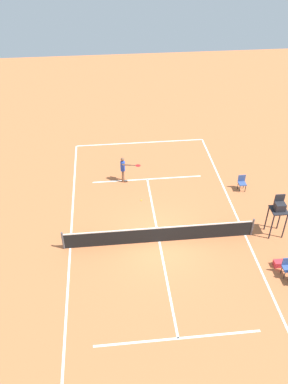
{
  "coord_description": "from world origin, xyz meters",
  "views": [
    {
      "loc": [
        2.33,
        14.66,
        14.29
      ],
      "look_at": [
        0.45,
        -3.23,
        0.8
      ],
      "focal_mm": 37.29,
      "sensor_mm": 36.0,
      "label": 1
    }
  ],
  "objects_px": {
    "player_serving": "(124,168)",
    "equipment_bag": "(282,263)",
    "courtside_chair_near": "(287,267)",
    "umpire_chair": "(279,209)",
    "courtside_chair_mid": "(242,182)",
    "tennis_ball": "(141,200)"
  },
  "relations": [
    {
      "from": "player_serving",
      "to": "equipment_bag",
      "type": "relative_size",
      "value": 2.21
    },
    {
      "from": "player_serving",
      "to": "courtside_chair_near",
      "type": "height_order",
      "value": "player_serving"
    },
    {
      "from": "equipment_bag",
      "to": "umpire_chair",
      "type": "bearing_deg",
      "value": -100.69
    },
    {
      "from": "player_serving",
      "to": "equipment_bag",
      "type": "distance_m",
      "value": 10.54
    },
    {
      "from": "player_serving",
      "to": "equipment_bag",
      "type": "bearing_deg",
      "value": 54.91
    },
    {
      "from": "umpire_chair",
      "to": "equipment_bag",
      "type": "bearing_deg",
      "value": 79.31
    },
    {
      "from": "courtside_chair_mid",
      "to": "player_serving",
      "type": "bearing_deg",
      "value": -13.04
    },
    {
      "from": "player_serving",
      "to": "courtside_chair_mid",
      "type": "xyz_separation_m",
      "value": [
        -6.95,
        1.61,
        -0.47
      ]
    },
    {
      "from": "umpire_chair",
      "to": "courtside_chair_near",
      "type": "bearing_deg",
      "value": 80.83
    },
    {
      "from": "umpire_chair",
      "to": "courtside_chair_mid",
      "type": "relative_size",
      "value": 2.54
    },
    {
      "from": "player_serving",
      "to": "courtside_chair_near",
      "type": "bearing_deg",
      "value": 52.81
    },
    {
      "from": "courtside_chair_near",
      "to": "courtside_chair_mid",
      "type": "xyz_separation_m",
      "value": [
        0.06,
        -6.75,
        0.0
      ]
    },
    {
      "from": "player_serving",
      "to": "tennis_ball",
      "type": "height_order",
      "value": "player_serving"
    },
    {
      "from": "courtside_chair_mid",
      "to": "equipment_bag",
      "type": "xyz_separation_m",
      "value": [
        -0.09,
        6.19,
        -0.38
      ]
    },
    {
      "from": "equipment_bag",
      "to": "courtside_chair_mid",
      "type": "bearing_deg",
      "value": -89.15
    },
    {
      "from": "courtside_chair_near",
      "to": "tennis_ball",
      "type": "bearing_deg",
      "value": -45.62
    },
    {
      "from": "courtside_chair_mid",
      "to": "equipment_bag",
      "type": "bearing_deg",
      "value": 90.85
    },
    {
      "from": "player_serving",
      "to": "courtside_chair_near",
      "type": "distance_m",
      "value": 10.92
    },
    {
      "from": "tennis_ball",
      "to": "courtside_chair_near",
      "type": "relative_size",
      "value": 0.07
    },
    {
      "from": "player_serving",
      "to": "umpire_chair",
      "type": "xyz_separation_m",
      "value": [
        -7.46,
        5.55,
        0.61
      ]
    },
    {
      "from": "tennis_ball",
      "to": "umpire_chair",
      "type": "xyz_separation_m",
      "value": [
        -6.59,
        3.46,
        1.57
      ]
    },
    {
      "from": "player_serving",
      "to": "courtside_chair_mid",
      "type": "distance_m",
      "value": 7.15
    }
  ]
}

